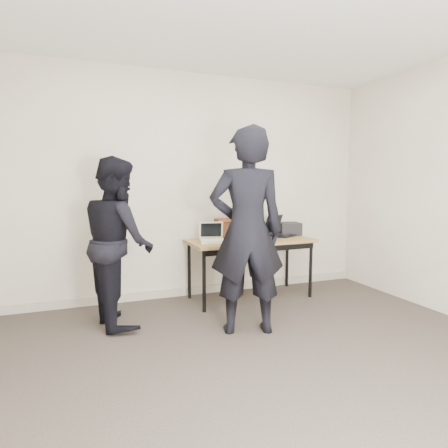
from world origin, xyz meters
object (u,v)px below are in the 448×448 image
laptop_center (253,234)px  laptop_right (280,231)px  person_observer (118,241)px  person_typist (247,231)px  desk (251,244)px  equipment_box (289,229)px  leather_satchel (230,227)px  laptop_beige (212,238)px

laptop_center → laptop_right: size_ratio=0.87×
person_observer → person_typist: bearing=-129.6°
desk → laptop_center: size_ratio=3.71×
laptop_center → equipment_box: laptop_center is taller
laptop_center → equipment_box: bearing=1.7°
leather_satchel → person_observer: size_ratio=0.22×
laptop_right → equipment_box: laptop_right is taller
laptop_center → equipment_box: 0.62m
laptop_beige → equipment_box: bearing=22.2°
laptop_beige → leather_satchel: size_ratio=0.90×
desk → equipment_box: (0.63, 0.19, 0.14)m
person_typist → person_observer: (-1.10, 0.64, -0.13)m
leather_satchel → person_observer: person_observer is taller
laptop_beige → laptop_right: size_ratio=0.69×
desk → laptop_beige: (-0.50, -0.03, 0.10)m
person_typist → laptop_right: bearing=-116.3°
person_observer → laptop_right: bearing=-86.8°
laptop_center → laptop_right: (0.46, 0.18, 0.00)m
laptop_beige → laptop_center: bearing=14.7°
equipment_box → laptop_center: bearing=-162.7°
laptop_right → person_typist: 1.47m
desk → laptop_right: laptop_right is taller
laptop_right → laptop_center: bearing=171.2°
laptop_beige → desk: bearing=14.2°
desk → laptop_right: bearing=18.1°
desk → person_observer: size_ratio=0.92×
equipment_box → person_observer: bearing=-168.0°
laptop_beige → person_observer: bearing=-155.6°
laptop_beige → leather_satchel: leather_satchel is taller
laptop_center → person_observer: size_ratio=0.25×
laptop_right → equipment_box: (0.13, 0.01, 0.02)m
laptop_beige → laptop_center: size_ratio=0.80×
laptop_beige → person_observer: 1.09m
equipment_box → person_observer: 2.24m
laptop_center → laptop_right: laptop_center is taller
laptop_center → laptop_right: bearing=5.2°
equipment_box → desk: bearing=-163.0°
equipment_box → person_typist: (-1.09, -1.11, 0.15)m
leather_satchel → person_typist: person_typist is taller
equipment_box → leather_satchel: bearing=177.5°
equipment_box → person_typist: size_ratio=0.15×
equipment_box → person_observer: (-2.19, -0.46, 0.02)m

